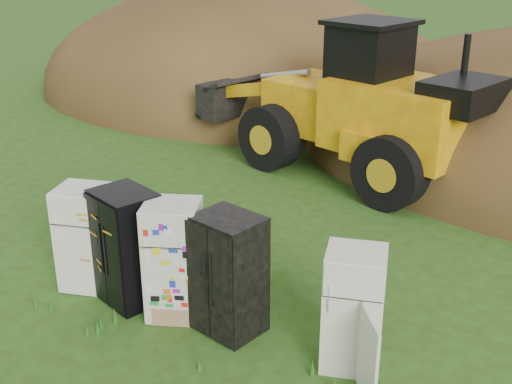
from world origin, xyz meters
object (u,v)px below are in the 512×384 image
at_px(fridge_open_door, 353,309).
at_px(wheel_loader, 335,95).
at_px(fridge_leftmost, 85,237).
at_px(fridge_black_side, 127,247).
at_px(fridge_sticker, 174,260).
at_px(fridge_dark_mid, 229,275).

xyz_separation_m(fridge_open_door, wheel_loader, (-3.21, 7.65, 1.03)).
xyz_separation_m(fridge_leftmost, fridge_black_side, (0.93, -0.06, 0.06)).
distance_m(fridge_black_side, fridge_sticker, 0.91).
relative_size(fridge_open_door, wheel_loader, 0.22).
bearing_deg(wheel_loader, fridge_leftmost, -83.90).
height_order(fridge_black_side, fridge_open_door, fridge_black_side).
height_order(fridge_leftmost, wheel_loader, wheel_loader).
xyz_separation_m(fridge_dark_mid, wheel_loader, (-1.27, 7.68, 0.97)).
bearing_deg(fridge_sticker, fridge_dark_mid, -21.76).
bearing_deg(wheel_loader, fridge_open_door, -49.62).
relative_size(fridge_leftmost, fridge_black_side, 0.94).
xyz_separation_m(fridge_leftmost, fridge_open_door, (4.76, -0.03, -0.02)).
distance_m(fridge_dark_mid, wheel_loader, 7.85).
bearing_deg(fridge_sticker, fridge_black_side, 157.79).
xyz_separation_m(fridge_sticker, fridge_dark_mid, (0.98, 0.00, -0.01)).
bearing_deg(wheel_loader, fridge_dark_mid, -63.00).
height_order(fridge_sticker, wheel_loader, wheel_loader).
xyz_separation_m(fridge_leftmost, fridge_dark_mid, (2.82, -0.06, 0.04)).
bearing_deg(fridge_open_door, fridge_dark_mid, 166.35).
relative_size(fridge_sticker, fridge_dark_mid, 1.01).
height_order(fridge_leftmost, fridge_black_side, fridge_black_side).
relative_size(fridge_leftmost, fridge_sticker, 0.95).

